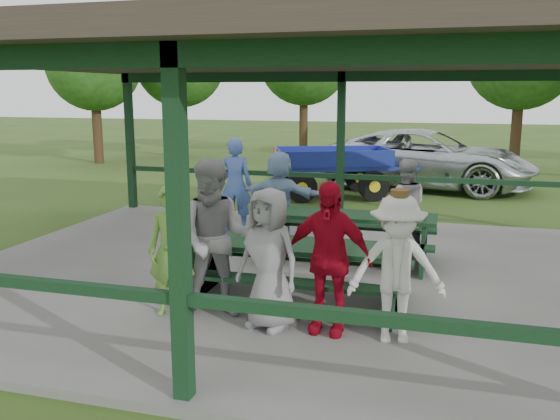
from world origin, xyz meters
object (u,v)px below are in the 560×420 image
(picnic_table_near, at_px, (296,264))
(contestant_white_fedora, at_px, (397,269))
(contestant_green, at_px, (172,251))
(contestant_grey_left, at_px, (216,239))
(contestant_red, at_px, (328,258))
(contestant_grey_mid, at_px, (269,259))
(spectator_grey, at_px, (404,206))
(picnic_table_far, at_px, (344,230))
(spectator_blue, at_px, (235,185))
(spectator_lblue, at_px, (280,197))
(farm_trailer, at_px, (332,171))
(pickup_truck, at_px, (426,159))

(picnic_table_near, distance_m, contestant_white_fedora, 1.62)
(contestant_green, relative_size, contestant_grey_left, 0.83)
(contestant_grey_left, distance_m, contestant_red, 1.34)
(contestant_grey_mid, bearing_deg, spectator_grey, 90.47)
(contestant_grey_left, height_order, spectator_grey, contestant_grey_left)
(picnic_table_far, height_order, spectator_blue, spectator_blue)
(contestant_green, relative_size, contestant_white_fedora, 0.95)
(contestant_red, height_order, spectator_lblue, contestant_red)
(picnic_table_near, bearing_deg, farm_trailer, 97.69)
(contestant_white_fedora, relative_size, farm_trailer, 0.42)
(spectator_lblue, distance_m, farm_trailer, 5.29)
(contestant_green, xyz_separation_m, spectator_grey, (2.41, 3.61, -0.00))
(contestant_green, relative_size, farm_trailer, 0.40)
(spectator_lblue, height_order, pickup_truck, spectator_lblue)
(contestant_green, xyz_separation_m, contestant_grey_left, (0.52, 0.09, 0.16))
(contestant_grey_left, height_order, spectator_lblue, contestant_grey_left)
(picnic_table_near, bearing_deg, spectator_grey, 67.82)
(contestant_red, bearing_deg, contestant_grey_left, -178.06)
(contestant_green, distance_m, spectator_lblue, 3.70)
(contestant_red, relative_size, farm_trailer, 0.44)
(pickup_truck, bearing_deg, contestant_green, 177.95)
(spectator_blue, bearing_deg, contestant_green, 87.64)
(contestant_grey_left, bearing_deg, spectator_blue, 90.66)
(contestant_green, xyz_separation_m, spectator_blue, (-0.77, 4.27, 0.11))
(contestant_grey_left, relative_size, contestant_red, 1.11)
(spectator_lblue, relative_size, pickup_truck, 0.27)
(picnic_table_near, relative_size, contestant_grey_mid, 1.78)
(contestant_red, height_order, farm_trailer, contestant_red)
(contestant_green, xyz_separation_m, farm_trailer, (0.19, 8.97, -0.20))
(picnic_table_far, height_order, spectator_lblue, spectator_lblue)
(pickup_truck, bearing_deg, farm_trailer, 143.72)
(contestant_grey_left, relative_size, spectator_lblue, 1.16)
(contestant_grey_mid, distance_m, farm_trailer, 9.09)
(contestant_green, distance_m, contestant_red, 1.86)
(spectator_blue, distance_m, farm_trailer, 4.81)
(contestant_grey_mid, bearing_deg, picnic_table_far, 101.78)
(contestant_green, height_order, farm_trailer, contestant_green)
(contestant_red, height_order, pickup_truck, contestant_red)
(contestant_grey_left, height_order, pickup_truck, contestant_grey_left)
(spectator_grey, distance_m, farm_trailer, 5.81)
(picnic_table_near, relative_size, spectator_grey, 1.83)
(pickup_truck, bearing_deg, picnic_table_far, -175.81)
(contestant_grey_left, distance_m, spectator_lblue, 3.60)
(contestant_white_fedora, height_order, pickup_truck, contestant_white_fedora)
(contestant_red, bearing_deg, spectator_lblue, 119.00)
(picnic_table_far, bearing_deg, spectator_grey, 41.62)
(contestant_green, height_order, contestant_white_fedora, contestant_white_fedora)
(contestant_grey_left, distance_m, pickup_truck, 11.19)
(contestant_grey_mid, bearing_deg, contestant_green, -164.30)
(contestant_green, height_order, contestant_red, contestant_red)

